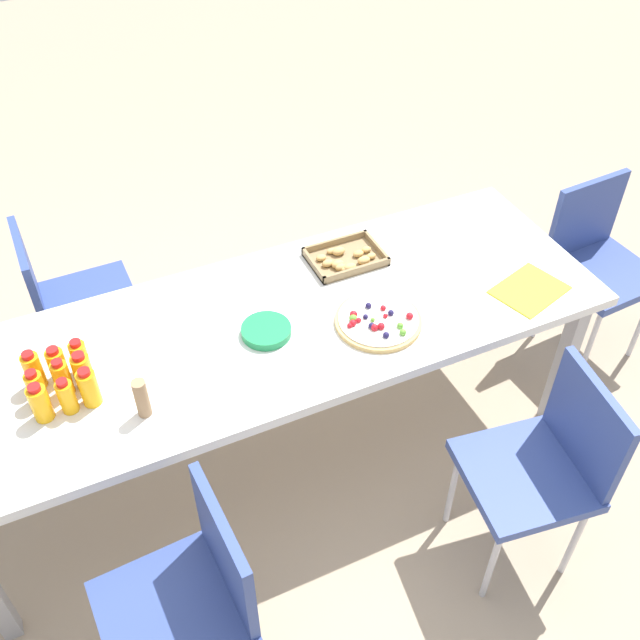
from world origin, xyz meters
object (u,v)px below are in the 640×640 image
(juice_bottle_0, at_px, (40,403))
(juice_bottle_3, at_px, (36,388))
(juice_bottle_6, at_px, (34,370))
(cardboard_tube, at_px, (142,398))
(juice_bottle_8, at_px, (80,357))
(chair_end, at_px, (596,256))
(snack_tray, at_px, (346,258))
(paper_folder, at_px, (529,290))
(juice_bottle_2, at_px, (89,387))
(juice_bottle_5, at_px, (83,371))
(plate_stack, at_px, (266,331))
(chair_far_left, at_px, (69,298))
(chair_near_right, at_px, (546,461))
(party_table, at_px, (274,335))
(fruit_pizza, at_px, (378,321))
(juice_bottle_1, at_px, (67,396))
(chair_near_left, at_px, (192,595))
(juice_bottle_4, at_px, (62,378))
(juice_bottle_7, at_px, (57,364))

(juice_bottle_0, xyz_separation_m, juice_bottle_3, (-0.00, 0.07, -0.01))
(juice_bottle_6, distance_m, cardboard_tube, 0.39)
(juice_bottle_8, relative_size, cardboard_tube, 0.96)
(chair_end, xyz_separation_m, snack_tray, (-1.17, 0.17, 0.25))
(paper_folder, bearing_deg, juice_bottle_3, 173.02)
(juice_bottle_2, height_order, juice_bottle_5, juice_bottle_2)
(cardboard_tube, bearing_deg, plate_stack, 19.97)
(snack_tray, bearing_deg, chair_far_left, 152.78)
(chair_near_right, bearing_deg, plate_stack, 51.80)
(party_table, bearing_deg, paper_folder, -14.26)
(chair_end, relative_size, fruit_pizza, 2.68)
(juice_bottle_1, bearing_deg, snack_tray, 15.46)
(juice_bottle_1, bearing_deg, chair_near_left, -74.76)
(juice_bottle_3, bearing_deg, juice_bottle_8, 25.56)
(juice_bottle_6, bearing_deg, chair_near_right, -29.31)
(juice_bottle_2, height_order, paper_folder, juice_bottle_2)
(juice_bottle_8, relative_size, snack_tray, 0.48)
(chair_near_left, distance_m, paper_folder, 1.59)
(chair_near_right, distance_m, juice_bottle_2, 1.51)
(juice_bottle_3, height_order, juice_bottle_8, juice_bottle_8)
(juice_bottle_2, bearing_deg, chair_near_right, -27.10)
(chair_end, relative_size, juice_bottle_0, 5.82)
(chair_near_left, height_order, juice_bottle_8, juice_bottle_8)
(juice_bottle_2, distance_m, fruit_pizza, 1.00)
(juice_bottle_0, distance_m, juice_bottle_4, 0.11)
(juice_bottle_4, bearing_deg, juice_bottle_8, 46.42)
(juice_bottle_0, height_order, juice_bottle_3, juice_bottle_0)
(juice_bottle_5, relative_size, paper_folder, 0.55)
(juice_bottle_2, relative_size, fruit_pizza, 0.47)
(juice_bottle_7, distance_m, cardboard_tube, 0.34)
(juice_bottle_6, relative_size, juice_bottle_7, 1.11)
(juice_bottle_3, relative_size, juice_bottle_4, 0.92)
(juice_bottle_2, relative_size, juice_bottle_8, 1.06)
(chair_near_right, bearing_deg, chair_near_left, 95.71)
(chair_far_left, relative_size, juice_bottle_3, 6.29)
(party_table, bearing_deg, chair_end, 1.19)
(juice_bottle_1, bearing_deg, juice_bottle_5, 50.40)
(juice_bottle_8, bearing_deg, chair_far_left, 88.18)
(snack_tray, height_order, plate_stack, snack_tray)
(juice_bottle_8, bearing_deg, party_table, -4.12)
(chair_far_left, relative_size, juice_bottle_8, 6.02)
(juice_bottle_2, distance_m, plate_stack, 0.62)
(plate_stack, bearing_deg, juice_bottle_1, -175.02)
(party_table, bearing_deg, juice_bottle_7, 176.14)
(snack_tray, bearing_deg, juice_bottle_5, -167.75)
(party_table, height_order, juice_bottle_4, juice_bottle_4)
(party_table, distance_m, plate_stack, 0.10)
(juice_bottle_8, distance_m, snack_tray, 1.06)
(snack_tray, height_order, cardboard_tube, cardboard_tube)
(chair_far_left, relative_size, cardboard_tube, 5.80)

